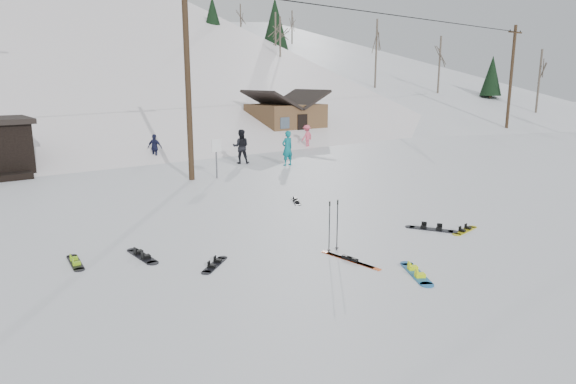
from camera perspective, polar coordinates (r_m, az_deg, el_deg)
ground at (r=12.19m, az=11.59°, el=-9.93°), size 200.00×200.00×0.00m
ski_slope at (r=65.06m, az=-28.40°, el=-3.82°), size 60.00×85.24×65.97m
ridge_right at (r=75.49m, az=1.82°, el=0.58°), size 45.66×93.98×54.59m
treeline_right at (r=66.65m, az=4.92°, el=8.51°), size 20.00×60.00×10.00m
utility_pole at (r=23.80m, az=-11.09°, el=12.49°), size 2.00×0.26×9.00m
utility_pole_right at (r=49.04m, az=23.54°, el=11.60°), size 2.00×0.26×9.00m
trail_sign at (r=24.17m, az=-7.96°, el=4.49°), size 0.50×0.09×1.85m
cabin at (r=39.33m, az=-0.25°, el=7.97°), size 5.39×4.40×3.77m
hero_snowboard at (r=12.84m, az=14.06°, el=-8.73°), size 1.01×1.49×0.12m
hero_skis at (r=13.44m, az=6.90°, el=-7.47°), size 0.32×1.93×0.10m
ski_poles at (r=13.88m, az=5.06°, el=-3.74°), size 0.39×0.10×1.42m
board_scatter_a at (r=13.15m, az=-8.15°, el=-7.97°), size 1.10×0.93×0.09m
board_scatter_b at (r=14.15m, az=-15.89°, el=-6.82°), size 0.34×1.60×0.11m
board_scatter_c at (r=14.24m, az=-22.56°, el=-7.22°), size 0.39×1.41×0.10m
board_scatter_d at (r=16.58m, az=15.63°, el=-3.96°), size 0.93×1.45×0.11m
board_scatter_e at (r=16.76m, az=19.06°, el=-4.03°), size 1.36×0.44×0.10m
board_scatter_f at (r=19.58m, az=0.89°, el=-1.00°), size 0.74×1.16×0.09m
skier_teal at (r=27.60m, az=-0.08°, el=4.89°), size 0.70×0.47×1.87m
skier_dark at (r=28.39m, az=-5.26°, el=5.05°), size 1.15×1.09×1.87m
skier_pink at (r=34.89m, az=2.11°, el=6.20°), size 1.10×0.80×1.54m
skier_navy at (r=30.11m, az=-14.57°, el=4.80°), size 0.82×0.95×1.53m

